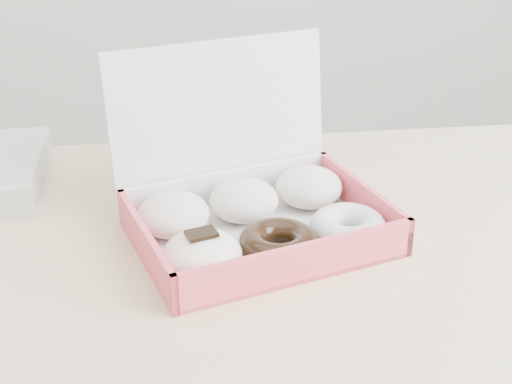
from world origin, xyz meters
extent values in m
cube|color=tan|center=(0.00, 0.00, 0.73)|extent=(1.20, 0.80, 0.04)
cylinder|color=tan|center=(0.55, 0.35, 0.35)|extent=(0.05, 0.05, 0.71)
cube|color=silver|center=(0.10, 0.06, 0.75)|extent=(0.35, 0.30, 0.01)
cube|color=#F45360|center=(0.13, -0.04, 0.77)|extent=(0.29, 0.09, 0.05)
cube|color=silver|center=(0.06, 0.16, 0.77)|extent=(0.29, 0.09, 0.05)
cube|color=#F45360|center=(-0.04, 0.02, 0.77)|extent=(0.07, 0.21, 0.05)
cube|color=#F45360|center=(0.23, 0.10, 0.77)|extent=(0.07, 0.21, 0.05)
cube|color=silver|center=(0.06, 0.18, 0.86)|extent=(0.30, 0.12, 0.22)
ellipsoid|color=silver|center=(-0.01, 0.08, 0.78)|extent=(0.11, 0.11, 0.05)
ellipsoid|color=silver|center=(0.08, 0.11, 0.78)|extent=(0.11, 0.11, 0.05)
ellipsoid|color=silver|center=(0.17, 0.14, 0.78)|extent=(0.11, 0.11, 0.05)
ellipsoid|color=#F9E8CA|center=(0.02, -0.01, 0.78)|extent=(0.11, 0.11, 0.05)
cube|color=black|center=(0.02, -0.01, 0.81)|extent=(0.04, 0.03, 0.00)
torus|color=black|center=(0.11, 0.01, 0.77)|extent=(0.12, 0.12, 0.03)
torus|color=white|center=(0.20, 0.04, 0.77)|extent=(0.12, 0.12, 0.03)
camera|label=1|loc=(-0.01, -0.70, 1.20)|focal=50.00mm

